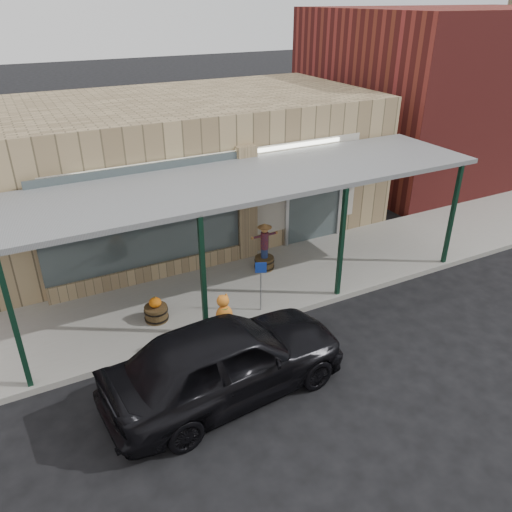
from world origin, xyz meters
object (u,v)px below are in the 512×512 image
barrel_scarecrow (264,254)px  parked_sedan (226,359)px  handicap_sign (261,280)px  barrel_pumpkin (156,311)px

barrel_scarecrow → parked_sedan: (-2.89, -3.82, 0.20)m
parked_sedan → handicap_sign: bearing=-46.7°
handicap_sign → parked_sedan: 2.76m
barrel_pumpkin → parked_sedan: 2.89m
barrel_scarecrow → handicap_sign: (-1.06, -1.77, 0.37)m
handicap_sign → parked_sedan: bearing=-107.1°
handicap_sign → parked_sedan: parked_sedan is taller
barrel_scarecrow → barrel_pumpkin: barrel_scarecrow is taller
barrel_pumpkin → parked_sedan: bearing=-79.4°
barrel_pumpkin → handicap_sign: 2.55m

